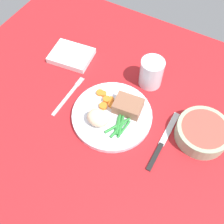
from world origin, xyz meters
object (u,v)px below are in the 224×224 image
at_px(meat_portion, 128,106).
at_px(water_glass, 151,74).
at_px(napkin, 71,55).
at_px(fork, 68,96).
at_px(salad_bowl, 203,132).
at_px(knife, 163,142).
at_px(dinner_plate, 112,115).

height_order(meat_portion, water_glass, water_glass).
xyz_separation_m(water_glass, napkin, (-0.28, -0.03, -0.03)).
relative_size(fork, salad_bowl, 1.12).
height_order(water_glass, salad_bowl, water_glass).
relative_size(meat_portion, knife, 0.39).
distance_m(meat_portion, water_glass, 0.14).
distance_m(fork, napkin, 0.17).
distance_m(knife, salad_bowl, 0.11).
bearing_deg(fork, knife, 4.39).
relative_size(meat_portion, salad_bowl, 0.54).
xyz_separation_m(knife, salad_bowl, (0.09, 0.07, 0.02)).
height_order(meat_portion, napkin, meat_portion).
bearing_deg(meat_portion, napkin, 159.15).
bearing_deg(fork, meat_portion, 16.42).
bearing_deg(meat_portion, dinner_plate, -130.60).
bearing_deg(water_glass, knife, -55.04).
bearing_deg(water_glass, napkin, -173.28).
relative_size(dinner_plate, napkin, 1.73).
distance_m(fork, knife, 0.32).
bearing_deg(salad_bowl, fork, -170.43).
distance_m(dinner_plate, water_glass, 0.18).
bearing_deg(knife, water_glass, 129.19).
height_order(dinner_plate, meat_portion, meat_portion).
relative_size(dinner_plate, knife, 1.16).
bearing_deg(napkin, fork, -59.85).
height_order(water_glass, napkin, water_glass).
xyz_separation_m(dinner_plate, napkin, (-0.24, 0.14, 0.00)).
distance_m(meat_portion, napkin, 0.29).
distance_m(meat_portion, salad_bowl, 0.22).
bearing_deg(water_glass, dinner_plate, -103.57).
distance_m(knife, water_glass, 0.22).
bearing_deg(dinner_plate, fork, -179.06).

